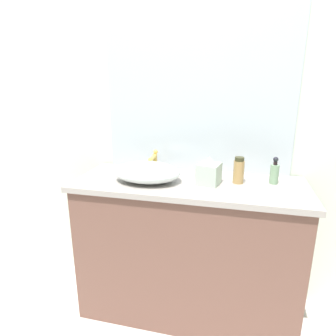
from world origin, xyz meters
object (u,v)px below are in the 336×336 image
soap_dispenser (274,173)px  tissue_box (209,173)px  lotion_bottle (239,171)px  sink_basin (147,172)px

soap_dispenser → tissue_box: size_ratio=0.98×
lotion_bottle → tissue_box: tissue_box is taller
sink_basin → soap_dispenser: 0.72m
soap_dispenser → tissue_box: 0.37m
sink_basin → soap_dispenser: size_ratio=2.51×
sink_basin → tissue_box: bearing=6.1°
sink_basin → lotion_bottle: lotion_bottle is taller
lotion_bottle → soap_dispenser: bearing=10.5°
sink_basin → lotion_bottle: bearing=10.7°
lotion_bottle → tissue_box: (-0.16, -0.06, -0.01)m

